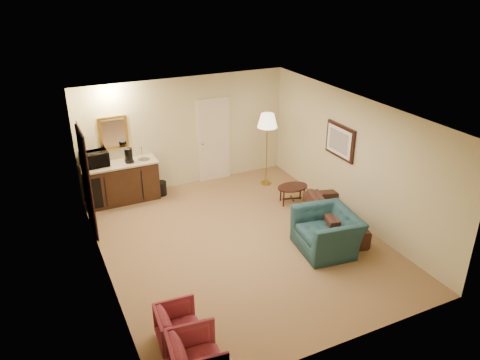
% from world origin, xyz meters
% --- Properties ---
extents(ground, '(6.00, 6.00, 0.00)m').
position_xyz_m(ground, '(0.00, 0.00, 0.00)').
color(ground, '#94724B').
rests_on(ground, ground).
extents(room_walls, '(5.02, 6.01, 2.61)m').
position_xyz_m(room_walls, '(-0.10, 0.77, 1.72)').
color(room_walls, beige).
rests_on(room_walls, ground).
extents(wetbar_cabinet, '(1.64, 0.58, 0.92)m').
position_xyz_m(wetbar_cabinet, '(-1.65, 2.72, 0.46)').
color(wetbar_cabinet, '#351E10').
rests_on(wetbar_cabinet, ground).
extents(sofa, '(1.04, 1.98, 0.74)m').
position_xyz_m(sofa, '(1.95, -0.30, 0.37)').
color(sofa, black).
rests_on(sofa, ground).
extents(teal_armchair, '(0.89, 1.23, 1.00)m').
position_xyz_m(teal_armchair, '(1.34, -0.90, 0.50)').
color(teal_armchair, '#1E404C').
rests_on(teal_armchair, ground).
extents(rose_chair_near, '(0.61, 0.65, 0.62)m').
position_xyz_m(rose_chair_near, '(-1.90, -2.00, 0.31)').
color(rose_chair_near, '#943044').
rests_on(rose_chair_near, ground).
extents(rose_chair_far, '(0.71, 0.75, 0.70)m').
position_xyz_m(rose_chair_far, '(-1.90, -2.68, 0.35)').
color(rose_chair_far, '#943044').
rests_on(rose_chair_far, ground).
extents(coffee_table, '(0.81, 0.65, 0.41)m').
position_xyz_m(coffee_table, '(1.75, 1.00, 0.20)').
color(coffee_table, black).
rests_on(coffee_table, ground).
extents(floor_lamp, '(0.53, 0.53, 1.77)m').
position_xyz_m(floor_lamp, '(1.71, 2.15, 0.89)').
color(floor_lamp, '#AC8839').
rests_on(floor_lamp, ground).
extents(waste_bin, '(0.33, 0.33, 0.32)m').
position_xyz_m(waste_bin, '(-0.78, 2.65, 0.16)').
color(waste_bin, black).
rests_on(waste_bin, ground).
extents(microwave, '(0.59, 0.35, 0.39)m').
position_xyz_m(microwave, '(-2.15, 2.78, 1.12)').
color(microwave, black).
rests_on(microwave, wetbar_cabinet).
extents(coffee_maker, '(0.20, 0.20, 0.32)m').
position_xyz_m(coffee_maker, '(-1.43, 2.67, 1.08)').
color(coffee_maker, black).
rests_on(coffee_maker, wetbar_cabinet).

